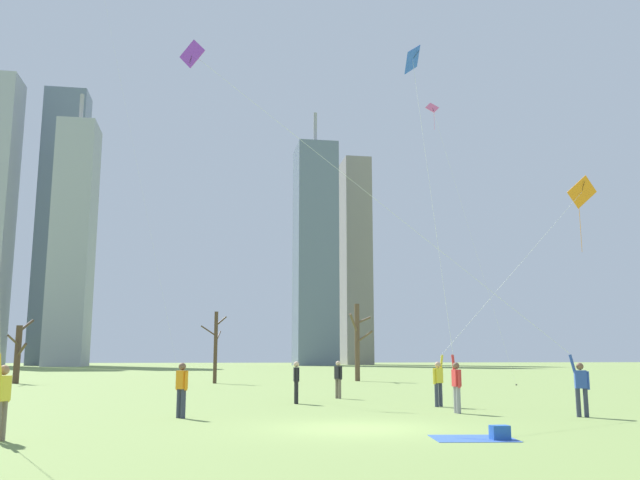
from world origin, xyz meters
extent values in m
plane|color=#7A934C|center=(0.00, 0.00, 0.00)|extent=(400.00, 400.00, 0.00)
cylinder|color=#726656|center=(-8.19, -1.29, 0.42)|extent=(0.14, 0.14, 0.85)
cube|color=yellow|center=(-8.22, -1.39, 1.12)|extent=(0.28, 0.38, 0.54)
sphere|color=#9E7051|center=(-8.22, -1.39, 1.51)|extent=(0.22, 0.22, 0.22)
cylinder|color=yellow|center=(-8.17, -1.19, 1.09)|extent=(0.09, 0.09, 0.55)
cylinder|color=#33384C|center=(4.45, 6.84, 0.42)|extent=(0.14, 0.14, 0.85)
cylinder|color=#33384C|center=(4.64, 6.95, 0.42)|extent=(0.14, 0.14, 0.85)
cube|color=yellow|center=(4.55, 6.89, 1.12)|extent=(0.39, 0.34, 0.54)
sphere|color=tan|center=(4.55, 6.89, 1.51)|extent=(0.22, 0.22, 0.22)
cylinder|color=yellow|center=(4.37, 6.79, 1.09)|extent=(0.09, 0.09, 0.55)
cylinder|color=yellow|center=(4.73, 7.00, 1.59)|extent=(0.22, 0.18, 0.56)
cube|color=orange|center=(12.68, 10.00, 9.15)|extent=(1.55, 0.37, 1.50)
cylinder|color=black|center=(12.68, 10.00, 9.15)|extent=(0.14, 0.35, 0.97)
cylinder|color=orange|center=(12.61, 10.20, 7.51)|extent=(0.02, 0.02, 2.14)
cylinder|color=silver|center=(8.71, 8.50, 5.50)|extent=(7.96, 3.02, 7.31)
cylinder|color=gray|center=(4.17, 3.90, 0.42)|extent=(0.14, 0.14, 0.85)
cylinder|color=gray|center=(4.16, 4.12, 0.42)|extent=(0.14, 0.14, 0.85)
cube|color=red|center=(4.16, 4.01, 1.12)|extent=(0.21, 0.35, 0.54)
sphere|color=brown|center=(4.16, 4.01, 1.51)|extent=(0.22, 0.22, 0.22)
cylinder|color=red|center=(4.17, 3.80, 1.09)|extent=(0.09, 0.09, 0.55)
cylinder|color=red|center=(4.16, 4.22, 1.59)|extent=(0.10, 0.21, 0.56)
cube|color=blue|center=(4.48, 8.78, 14.35)|extent=(0.82, 1.34, 1.39)
cylinder|color=black|center=(4.48, 8.78, 14.35)|extent=(0.61, 0.06, 0.83)
cylinder|color=silver|center=(4.32, 6.50, 8.10)|extent=(0.33, 4.57, 12.50)
cylinder|color=#33384C|center=(7.50, 2.03, 0.42)|extent=(0.14, 0.14, 0.85)
cylinder|color=#33384C|center=(7.30, 2.10, 0.42)|extent=(0.14, 0.14, 0.85)
cube|color=#2D4CA5|center=(7.40, 2.06, 1.12)|extent=(0.39, 0.30, 0.54)
sphere|color=brown|center=(7.40, 2.06, 1.51)|extent=(0.22, 0.22, 0.22)
cylinder|color=#2D4CA5|center=(7.60, 1.99, 1.09)|extent=(0.09, 0.09, 0.55)
cylinder|color=#2D4CA5|center=(7.20, 2.13, 1.59)|extent=(0.22, 0.15, 0.56)
cube|color=purple|center=(-4.80, 9.18, 14.08)|extent=(1.07, 1.11, 1.47)
cylinder|color=black|center=(-4.80, 9.18, 14.08)|extent=(0.19, 0.31, 0.95)
cylinder|color=silver|center=(1.20, 5.65, 7.96)|extent=(12.02, 7.06, 12.24)
cylinder|color=#726656|center=(1.83, 12.47, 0.42)|extent=(0.14, 0.14, 0.85)
cylinder|color=#726656|center=(1.91, 12.27, 0.42)|extent=(0.14, 0.14, 0.85)
cube|color=black|center=(1.87, 12.37, 1.12)|extent=(0.31, 0.39, 0.54)
sphere|color=beige|center=(1.87, 12.37, 1.51)|extent=(0.22, 0.22, 0.22)
cylinder|color=black|center=(1.79, 12.56, 1.09)|extent=(0.09, 0.09, 0.55)
cylinder|color=black|center=(1.95, 12.17, 1.09)|extent=(0.09, 0.09, 0.55)
cylinder|color=black|center=(-0.39, 9.21, 0.42)|extent=(0.14, 0.14, 0.85)
cylinder|color=black|center=(-0.38, 9.43, 0.42)|extent=(0.14, 0.14, 0.85)
cube|color=black|center=(-0.39, 9.32, 1.12)|extent=(0.21, 0.34, 0.54)
sphere|color=beige|center=(-0.39, 9.32, 1.51)|extent=(0.22, 0.22, 0.22)
cylinder|color=black|center=(-0.39, 9.11, 1.09)|extent=(0.09, 0.09, 0.55)
cylinder|color=black|center=(-0.38, 9.53, 1.09)|extent=(0.09, 0.09, 0.55)
cylinder|color=#33384C|center=(-4.65, 3.79, 0.42)|extent=(0.14, 0.14, 0.85)
cylinder|color=#33384C|center=(-4.51, 3.62, 0.42)|extent=(0.14, 0.14, 0.85)
cube|color=orange|center=(-4.58, 3.70, 1.12)|extent=(0.37, 0.39, 0.54)
sphere|color=brown|center=(-4.58, 3.70, 1.51)|extent=(0.22, 0.22, 0.22)
cylinder|color=orange|center=(-4.71, 3.87, 1.09)|extent=(0.09, 0.09, 0.55)
cylinder|color=orange|center=(-4.45, 3.54, 1.09)|extent=(0.09, 0.09, 0.55)
cube|color=pink|center=(10.22, 22.79, 17.84)|extent=(0.89, 0.40, 0.83)
cylinder|color=black|center=(10.22, 22.79, 17.84)|extent=(0.09, 0.34, 0.51)
cylinder|color=pink|center=(10.26, 22.60, 16.92)|extent=(0.02, 0.02, 1.25)
cylinder|color=silver|center=(12.98, 23.43, 8.94)|extent=(5.52, 1.27, 17.80)
cylinder|color=#3F3833|center=(15.73, 24.06, 0.04)|extent=(0.10, 0.10, 0.08)
cylinder|color=silver|center=(-8.95, 29.31, 14.78)|extent=(6.91, 1.23, 29.48)
cylinder|color=#3F3833|center=(-5.50, 28.70, 0.04)|extent=(0.10, 0.10, 0.08)
cube|color=#3359B2|center=(2.04, -2.55, 0.01)|extent=(1.98, 1.64, 0.01)
cube|color=#2659B2|center=(2.54, -2.85, 0.16)|extent=(0.40, 0.28, 0.30)
cylinder|color=#4C3828|center=(-3.27, 30.53, 2.46)|extent=(0.26, 0.26, 4.92)
cylinder|color=#4C3828|center=(-3.10, 31.16, 3.19)|extent=(0.44, 1.32, 0.90)
cylinder|color=#4C3828|center=(-3.78, 30.67, 3.59)|extent=(1.11, 0.39, 0.76)
cylinder|color=#4C3828|center=(-2.92, 30.73, 4.27)|extent=(0.81, 0.52, 0.72)
cylinder|color=#4C3828|center=(-16.71, 32.51, 1.97)|extent=(0.42, 0.42, 3.95)
cylinder|color=#4C3828|center=(-16.79, 31.49, 2.91)|extent=(0.31, 2.09, 0.72)
cylinder|color=#4C3828|center=(-16.34, 32.02, 2.27)|extent=(0.95, 1.18, 0.97)
cylinder|color=#4C3828|center=(-16.38, 32.94, 3.94)|extent=(0.86, 1.06, 0.97)
cylinder|color=brown|center=(7.42, 33.35, 2.90)|extent=(0.38, 0.38, 5.81)
cylinder|color=brown|center=(7.90, 32.92, 3.32)|extent=(1.12, 1.04, 0.91)
cylinder|color=brown|center=(7.01, 32.70, 4.32)|extent=(1.02, 1.50, 1.42)
cylinder|color=brown|center=(7.91, 33.18, 4.57)|extent=(1.09, 0.52, 0.58)
cube|color=slate|center=(-36.61, 136.58, 30.66)|extent=(9.12, 7.84, 61.32)
cube|color=gray|center=(31.33, 142.15, 24.97)|extent=(6.40, 10.67, 49.95)
cube|color=slate|center=(19.05, 127.24, 24.21)|extent=(8.69, 11.15, 48.41)
cylinder|color=#99999E|center=(19.05, 127.24, 52.51)|extent=(0.80, 0.80, 8.19)
cube|color=#9EA3AD|center=(-30.57, 120.41, 24.20)|extent=(7.29, 9.79, 48.40)
cylinder|color=#99999E|center=(-30.57, 120.41, 51.74)|extent=(0.80, 0.80, 6.67)
camera|label=1|loc=(-3.87, -17.31, 1.79)|focal=37.88mm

